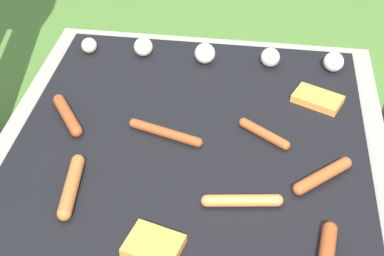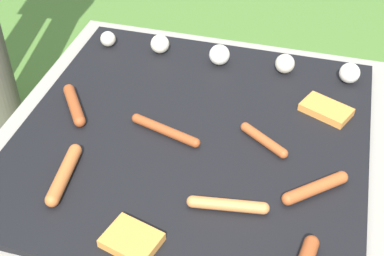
# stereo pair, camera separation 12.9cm
# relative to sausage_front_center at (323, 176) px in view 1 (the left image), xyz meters

# --- Properties ---
(ground_plane) EXTENTS (14.00, 14.00, 0.00)m
(ground_plane) POSITION_rel_sausage_front_center_xyz_m (-0.31, 0.11, -0.41)
(ground_plane) COLOR #47702D
(grill) EXTENTS (0.95, 0.95, 0.39)m
(grill) POSITION_rel_sausage_front_center_xyz_m (-0.31, 0.11, -0.21)
(grill) COLOR gray
(grill) RESTS_ON ground_plane
(sausage_back_right) EXTENTS (0.19, 0.07, 0.02)m
(sausage_back_right) POSITION_rel_sausage_front_center_xyz_m (-0.37, 0.10, -0.00)
(sausage_back_right) COLOR #93421E
(sausage_back_right) RESTS_ON grill
(sausage_back_center) EXTENTS (0.05, 0.18, 0.03)m
(sausage_back_center) POSITION_rel_sausage_front_center_xyz_m (-0.54, -0.11, 0.00)
(sausage_back_center) COLOR #B7602D
(sausage_back_center) RESTS_ON grill
(sausage_front_right) EXTENTS (0.17, 0.05, 0.03)m
(sausage_front_right) POSITION_rel_sausage_front_center_xyz_m (-0.17, -0.10, -0.00)
(sausage_front_right) COLOR #C6753D
(sausage_front_right) RESTS_ON grill
(sausage_mid_right) EXTENTS (0.13, 0.09, 0.02)m
(sausage_mid_right) POSITION_rel_sausage_front_center_xyz_m (-0.13, 0.13, -0.00)
(sausage_mid_right) COLOR #A34C23
(sausage_mid_right) RESTS_ON grill
(sausage_front_center) EXTENTS (0.13, 0.12, 0.03)m
(sausage_front_center) POSITION_rel_sausage_front_center_xyz_m (0.00, 0.00, 0.00)
(sausage_front_center) COLOR #A34C23
(sausage_front_center) RESTS_ON grill
(sausage_front_left) EXTENTS (0.11, 0.14, 0.03)m
(sausage_front_left) POSITION_rel_sausage_front_center_xyz_m (-0.62, 0.13, 0.00)
(sausage_front_left) COLOR #93421E
(sausage_front_left) RESTS_ON grill
(sausage_back_left) EXTENTS (0.05, 0.15, 0.03)m
(sausage_back_left) POSITION_rel_sausage_front_center_xyz_m (-0.00, -0.21, 0.00)
(sausage_back_left) COLOR #93421E
(sausage_back_left) RESTS_ON grill
(bread_slice_right) EXTENTS (0.12, 0.11, 0.02)m
(bread_slice_right) POSITION_rel_sausage_front_center_xyz_m (-0.34, -0.23, -0.00)
(bread_slice_right) COLOR #D18438
(bread_slice_right) RESTS_ON grill
(bread_slice_left) EXTENTS (0.14, 0.12, 0.02)m
(bread_slice_left) POSITION_rel_sausage_front_center_xyz_m (0.00, 0.28, -0.00)
(bread_slice_left) COLOR #D18438
(bread_slice_left) RESTS_ON grill
(mushroom_row) EXTENTS (0.75, 0.07, 0.06)m
(mushroom_row) POSITION_rel_sausage_front_center_xyz_m (-0.27, 0.44, 0.01)
(mushroom_row) COLOR beige
(mushroom_row) RESTS_ON grill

